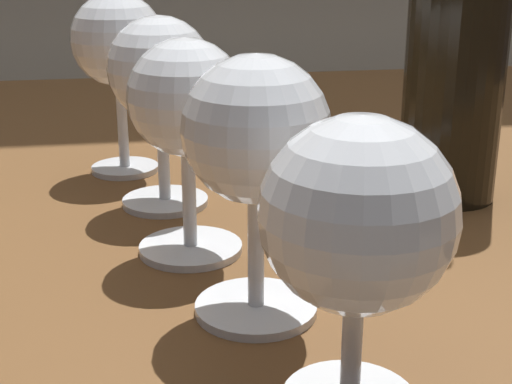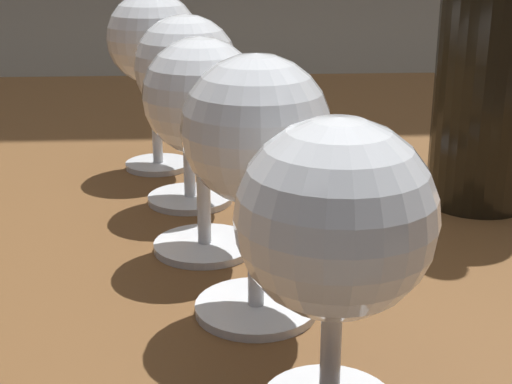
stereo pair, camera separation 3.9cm
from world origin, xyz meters
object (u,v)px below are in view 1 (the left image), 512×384
at_px(wine_glass_white, 256,135).
at_px(wine_glass_pinot, 160,76).
at_px(wine_glass_merlot, 358,219).
at_px(wine_glass_amber, 186,106).
at_px(wine_bottle, 458,32).
at_px(wine_glass_chardonnay, 118,43).

relative_size(wine_glass_white, wine_glass_pinot, 0.99).
bearing_deg(wine_glass_white, wine_glass_merlot, -74.14).
relative_size(wine_glass_merlot, wine_glass_white, 0.93).
xyz_separation_m(wine_glass_amber, wine_bottle, (0.21, 0.08, 0.03)).
relative_size(wine_glass_amber, wine_bottle, 0.43).
relative_size(wine_glass_chardonnay, wine_bottle, 0.48).
height_order(wine_glass_chardonnay, wine_bottle, wine_bottle).
bearing_deg(wine_glass_merlot, wine_glass_amber, 106.90).
relative_size(wine_glass_amber, wine_glass_chardonnay, 0.91).
height_order(wine_glass_merlot, wine_bottle, wine_bottle).
distance_m(wine_glass_amber, wine_glass_pinot, 0.10).
bearing_deg(wine_glass_chardonnay, wine_glass_merlot, -75.09).
distance_m(wine_glass_white, wine_glass_pinot, 0.19).
distance_m(wine_glass_merlot, wine_glass_pinot, 0.28).
bearing_deg(wine_bottle, wine_glass_pinot, 175.92).
bearing_deg(wine_glass_white, wine_glass_amber, 107.98).
bearing_deg(wine_bottle, wine_glass_merlot, -120.65).
xyz_separation_m(wine_glass_amber, wine_glass_chardonnay, (-0.04, 0.19, 0.01)).
xyz_separation_m(wine_glass_merlot, wine_bottle, (0.15, 0.26, 0.04)).
bearing_deg(wine_glass_amber, wine_glass_white, -72.02).
bearing_deg(wine_glass_merlot, wine_glass_pinot, 103.70).
distance_m(wine_glass_merlot, wine_glass_amber, 0.19).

